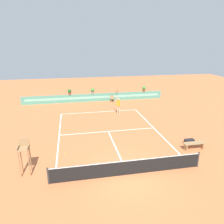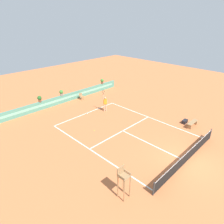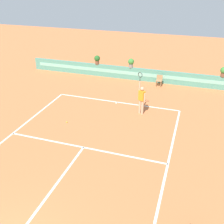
{
  "view_description": "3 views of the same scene",
  "coord_description": "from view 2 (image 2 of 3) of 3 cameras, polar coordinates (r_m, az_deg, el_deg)",
  "views": [
    {
      "loc": [
        -2.94,
        -10.23,
        7.3
      ],
      "look_at": [
        0.75,
        8.6,
        1.0
      ],
      "focal_mm": 34.29,
      "sensor_mm": 36.0,
      "label": 1
    },
    {
      "loc": [
        -12.48,
        -4.47,
        9.83
      ],
      "look_at": [
        0.75,
        8.6,
        1.0
      ],
      "focal_mm": 32.24,
      "sensor_mm": 36.0,
      "label": 2
    },
    {
      "loc": [
        4.67,
        -3.24,
        7.47
      ],
      "look_at": [
        0.75,
        8.6,
        1.0
      ],
      "focal_mm": 42.08,
      "sensor_mm": 36.0,
      "label": 3
    }
  ],
  "objects": [
    {
      "name": "potted_plant_far_right",
      "position": [
        29.5,
        -2.82,
        8.79
      ],
      "size": [
        0.48,
        0.48,
        0.72
      ],
      "color": "brown",
      "rests_on": "back_wall_barrier"
    },
    {
      "name": "court_lines",
      "position": [
        19.43,
        2.39,
        -5.0
      ],
      "size": [
        8.32,
        11.94,
        0.01
      ],
      "color": "white",
      "rests_on": "ground"
    },
    {
      "name": "potted_plant_left",
      "position": [
        24.36,
        -19.87,
        3.63
      ],
      "size": [
        0.48,
        0.48,
        0.72
      ],
      "color": "brown",
      "rests_on": "back_wall_barrier"
    },
    {
      "name": "tennis_player",
      "position": [
        22.72,
        -1.96,
        2.65
      ],
      "size": [
        0.56,
        0.36,
        2.58
      ],
      "color": "tan",
      "rests_on": "ground"
    },
    {
      "name": "ground_plane",
      "position": [
        19.03,
        4.0,
        -5.78
      ],
      "size": [
        60.0,
        60.0,
        0.0
      ],
      "primitive_type": "plane",
      "color": "#C66B3D"
    },
    {
      "name": "tennis_ball_mid_court",
      "position": [
        15.25,
        3.22,
        -14.61
      ],
      "size": [
        0.07,
        0.07,
        0.07
      ],
      "primitive_type": "sphere",
      "color": "#CCE033",
      "rests_on": "ground"
    },
    {
      "name": "gear_bag",
      "position": [
        21.77,
        19.92,
        -2.57
      ],
      "size": [
        0.71,
        0.37,
        0.36
      ],
      "primitive_type": "cube",
      "rotation": [
        0.0,
        0.0,
        0.02
      ],
      "color": "black",
      "rests_on": "ground"
    },
    {
      "name": "net",
      "position": [
        16.2,
        20.62,
        -11.61
      ],
      "size": [
        8.92,
        0.1,
        1.0
      ],
      "color": "#333333",
      "rests_on": "ground"
    },
    {
      "name": "bench_courtside",
      "position": [
        21.29,
        21.84,
        -2.94
      ],
      "size": [
        1.6,
        0.44,
        0.51
      ],
      "color": "#99754C",
      "rests_on": "ground"
    },
    {
      "name": "tennis_ball_near_baseline",
      "position": [
        19.29,
        -5.05,
        -5.22
      ],
      "size": [
        0.07,
        0.07,
        0.07
      ],
      "primitive_type": "sphere",
      "color": "#CCE033",
      "rests_on": "ground"
    },
    {
      "name": "back_wall_barrier",
      "position": [
        26.03,
        -13.52,
        3.67
      ],
      "size": [
        18.0,
        0.21,
        1.0
      ],
      "color": "#4C8E7A",
      "rests_on": "ground"
    },
    {
      "name": "umpire_chair",
      "position": [
        12.26,
        3.22,
        -18.47
      ],
      "size": [
        0.6,
        0.6,
        2.14
      ],
      "color": "#99754C",
      "rests_on": "ground"
    },
    {
      "name": "ball_kid_chair",
      "position": [
        26.6,
        -8.73,
        4.52
      ],
      "size": [
        0.44,
        0.44,
        0.85
      ],
      "color": "#99754C",
      "rests_on": "ground"
    },
    {
      "name": "potted_plant_centre",
      "position": [
        25.61,
        -14.19,
        5.42
      ],
      "size": [
        0.48,
        0.48,
        0.72
      ],
      "color": "gray",
      "rests_on": "back_wall_barrier"
    }
  ]
}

